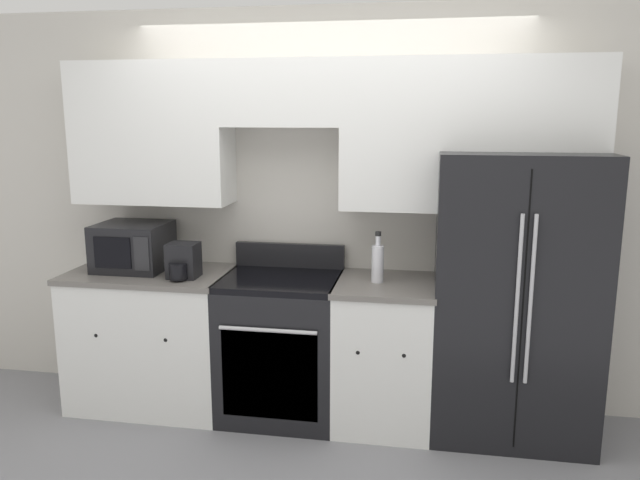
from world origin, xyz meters
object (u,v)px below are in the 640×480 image
oven_range (281,346)px  microwave (133,246)px  refrigerator (514,295)px  bottle (378,262)px

oven_range → microwave: (-1.01, 0.05, 0.61)m
oven_range → microwave: size_ratio=2.42×
refrigerator → microwave: bearing=-179.7°
refrigerator → microwave: refrigerator is taller
oven_range → microwave: bearing=177.4°
oven_range → refrigerator: 1.49m
oven_range → bottle: bearing=0.1°
microwave → bottle: size_ratio=1.42×
bottle → oven_range: bearing=-179.9°
refrigerator → bottle: (-0.82, -0.06, 0.18)m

